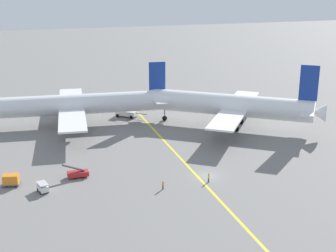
{
  "coord_description": "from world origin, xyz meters",
  "views": [
    {
      "loc": [
        -34.31,
        -77.55,
        36.55
      ],
      "look_at": [
        -0.83,
        21.23,
        4.0
      ],
      "focal_mm": 50.22,
      "sensor_mm": 36.0,
      "label": 1
    }
  ],
  "objects_px": {
    "airliner_being_pushed": "(229,105)",
    "gse_baggage_cart_trailing": "(43,187)",
    "airliner_at_gate_left": "(63,105)",
    "pushback_tug": "(126,112)",
    "ground_crew_marshaller_foreground": "(209,178)",
    "ground_crew_ramp_agent_by_cones": "(163,185)",
    "gse_container_dolly_flat": "(11,180)",
    "gse_belt_loader_portside": "(78,173)"
  },
  "relations": [
    {
      "from": "gse_baggage_cart_trailing",
      "to": "ground_crew_marshaller_foreground",
      "type": "height_order",
      "value": "ground_crew_marshaller_foreground"
    },
    {
      "from": "airliner_being_pushed",
      "to": "ground_crew_ramp_agent_by_cones",
      "type": "distance_m",
      "value": 41.97
    },
    {
      "from": "pushback_tug",
      "to": "ground_crew_ramp_agent_by_cones",
      "type": "height_order",
      "value": "pushback_tug"
    },
    {
      "from": "gse_belt_loader_portside",
      "to": "ground_crew_marshaller_foreground",
      "type": "relative_size",
      "value": 2.88
    },
    {
      "from": "airliner_at_gate_left",
      "to": "pushback_tug",
      "type": "height_order",
      "value": "airliner_at_gate_left"
    },
    {
      "from": "airliner_at_gate_left",
      "to": "ground_crew_ramp_agent_by_cones",
      "type": "relative_size",
      "value": 35.09
    },
    {
      "from": "gse_container_dolly_flat",
      "to": "ground_crew_ramp_agent_by_cones",
      "type": "bearing_deg",
      "value": -22.23
    },
    {
      "from": "gse_container_dolly_flat",
      "to": "pushback_tug",
      "type": "bearing_deg",
      "value": 50.54
    },
    {
      "from": "ground_crew_ramp_agent_by_cones",
      "to": "ground_crew_marshaller_foreground",
      "type": "height_order",
      "value": "ground_crew_marshaller_foreground"
    },
    {
      "from": "gse_baggage_cart_trailing",
      "to": "airliner_at_gate_left",
      "type": "bearing_deg",
      "value": 78.01
    },
    {
      "from": "ground_crew_ramp_agent_by_cones",
      "to": "gse_baggage_cart_trailing",
      "type": "bearing_deg",
      "value": 164.06
    },
    {
      "from": "airliner_at_gate_left",
      "to": "gse_container_dolly_flat",
      "type": "xyz_separation_m",
      "value": [
        -13.78,
        -35.1,
        -4.26
      ]
    },
    {
      "from": "ground_crew_marshaller_foreground",
      "to": "gse_belt_loader_portside",
      "type": "bearing_deg",
      "value": 156.22
    },
    {
      "from": "gse_container_dolly_flat",
      "to": "gse_belt_loader_portside",
      "type": "xyz_separation_m",
      "value": [
        12.22,
        -0.2,
        -0.35
      ]
    },
    {
      "from": "gse_container_dolly_flat",
      "to": "gse_baggage_cart_trailing",
      "type": "xyz_separation_m",
      "value": [
        5.32,
        -4.74,
        -0.31
      ]
    },
    {
      "from": "airliner_at_gate_left",
      "to": "ground_crew_marshaller_foreground",
      "type": "bearing_deg",
      "value": -64.66
    },
    {
      "from": "gse_container_dolly_flat",
      "to": "ground_crew_marshaller_foreground",
      "type": "height_order",
      "value": "gse_container_dolly_flat"
    },
    {
      "from": "gse_belt_loader_portside",
      "to": "gse_baggage_cart_trailing",
      "type": "xyz_separation_m",
      "value": [
        -6.9,
        -4.54,
        0.04
      ]
    },
    {
      "from": "airliner_at_gate_left",
      "to": "airliner_being_pushed",
      "type": "relative_size",
      "value": 1.44
    },
    {
      "from": "gse_baggage_cart_trailing",
      "to": "ground_crew_marshaller_foreground",
      "type": "relative_size",
      "value": 1.76
    },
    {
      "from": "airliner_at_gate_left",
      "to": "gse_container_dolly_flat",
      "type": "bearing_deg",
      "value": -111.44
    },
    {
      "from": "pushback_tug",
      "to": "gse_baggage_cart_trailing",
      "type": "relative_size",
      "value": 2.63
    },
    {
      "from": "airliner_being_pushed",
      "to": "gse_baggage_cart_trailing",
      "type": "xyz_separation_m",
      "value": [
        -48.83,
        -24.93,
        -4.89
      ]
    },
    {
      "from": "gse_belt_loader_portside",
      "to": "ground_crew_ramp_agent_by_cones",
      "type": "xyz_separation_m",
      "value": [
        13.91,
        -10.48,
        0.07
      ]
    },
    {
      "from": "ground_crew_ramp_agent_by_cones",
      "to": "gse_container_dolly_flat",
      "type": "bearing_deg",
      "value": 157.77
    },
    {
      "from": "gse_belt_loader_portside",
      "to": "ground_crew_ramp_agent_by_cones",
      "type": "height_order",
      "value": "gse_belt_loader_portside"
    },
    {
      "from": "gse_container_dolly_flat",
      "to": "gse_baggage_cart_trailing",
      "type": "relative_size",
      "value": 1.2
    },
    {
      "from": "airliner_at_gate_left",
      "to": "gse_belt_loader_portside",
      "type": "relative_size",
      "value": 12.18
    },
    {
      "from": "ground_crew_ramp_agent_by_cones",
      "to": "gse_belt_loader_portside",
      "type": "bearing_deg",
      "value": 142.99
    },
    {
      "from": "airliner_at_gate_left",
      "to": "gse_belt_loader_portside",
      "type": "distance_m",
      "value": 35.63
    },
    {
      "from": "pushback_tug",
      "to": "gse_belt_loader_portside",
      "type": "xyz_separation_m",
      "value": [
        -19.01,
        -38.13,
        -0.44
      ]
    },
    {
      "from": "airliner_being_pushed",
      "to": "gse_container_dolly_flat",
      "type": "xyz_separation_m",
      "value": [
        -54.15,
        -20.19,
        -4.58
      ]
    },
    {
      "from": "gse_baggage_cart_trailing",
      "to": "pushback_tug",
      "type": "bearing_deg",
      "value": 58.73
    },
    {
      "from": "airliner_at_gate_left",
      "to": "gse_belt_loader_portside",
      "type": "bearing_deg",
      "value": -92.53
    },
    {
      "from": "gse_belt_loader_portside",
      "to": "ground_crew_marshaller_foreground",
      "type": "bearing_deg",
      "value": -23.78
    },
    {
      "from": "ground_crew_marshaller_foreground",
      "to": "airliner_being_pushed",
      "type": "bearing_deg",
      "value": 58.36
    },
    {
      "from": "airliner_being_pushed",
      "to": "gse_belt_loader_portside",
      "type": "relative_size",
      "value": 8.44
    },
    {
      "from": "ground_crew_marshaller_foreground",
      "to": "ground_crew_ramp_agent_by_cones",
      "type": "bearing_deg",
      "value": -178.08
    },
    {
      "from": "airliner_at_gate_left",
      "to": "ground_crew_ramp_agent_by_cones",
      "type": "height_order",
      "value": "airliner_at_gate_left"
    },
    {
      "from": "ground_crew_ramp_agent_by_cones",
      "to": "ground_crew_marshaller_foreground",
      "type": "xyz_separation_m",
      "value": [
        9.19,
        0.31,
        -0.0
      ]
    },
    {
      "from": "ground_crew_ramp_agent_by_cones",
      "to": "airliner_at_gate_left",
      "type": "bearing_deg",
      "value": 105.1
    },
    {
      "from": "airliner_being_pushed",
      "to": "ground_crew_ramp_agent_by_cones",
      "type": "height_order",
      "value": "airliner_being_pushed"
    }
  ]
}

